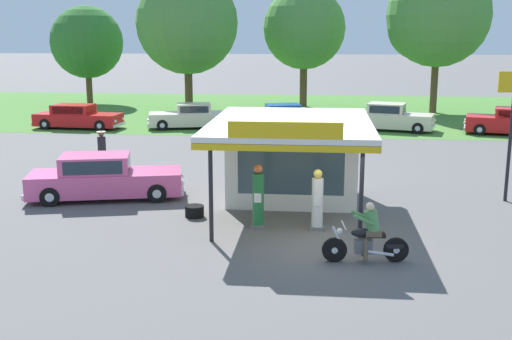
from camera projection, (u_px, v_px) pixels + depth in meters
name	position (u px, v px, depth m)	size (l,w,h in m)	color
ground_plane	(324.00, 244.00, 17.60)	(300.00, 300.00, 0.00)	#5B5959
grass_verge_strip	(322.00, 111.00, 46.75)	(120.00, 24.00, 0.01)	#477A33
service_station_kiosk	(292.00, 152.00, 21.45)	(5.02, 6.97, 3.47)	silver
gas_pump_nearside	(258.00, 199.00, 18.88)	(0.44, 0.44, 1.94)	slate
gas_pump_offside	(317.00, 202.00, 18.72)	(0.44, 0.44, 1.83)	slate
motorcycle_with_rider	(367.00, 237.00, 16.08)	(2.22, 0.70, 1.58)	black
featured_classic_sedan	(104.00, 179.00, 22.24)	(5.67, 2.95, 1.57)	#E55993
parked_car_back_row_far_right	(511.00, 122.00, 36.09)	(5.37, 3.05, 1.52)	red
parked_car_back_row_centre	(391.00, 118.00, 37.64)	(5.14, 3.01, 1.61)	beige
parked_car_back_row_centre_right	(191.00, 117.00, 38.54)	(5.38, 2.94, 1.49)	beige
parked_car_back_row_centre_left	(77.00, 117.00, 38.42)	(5.47, 2.20, 1.45)	red
parked_car_second_row_spare	(288.00, 119.00, 37.30)	(5.19, 2.89, 1.60)	#19479E
bystander_chatting_near_pumps	(102.00, 150.00, 26.40)	(0.38, 0.38, 1.74)	brown
tree_oak_far_right	(85.00, 44.00, 50.74)	(5.77, 5.77, 7.83)	brown
tree_oak_distant_spare	(189.00, 26.00, 45.72)	(7.38, 7.38, 10.07)	brown
tree_oak_left	(434.00, 18.00, 44.90)	(7.28, 7.28, 10.54)	brown
tree_oak_centre	(304.00, 28.00, 48.71)	(6.33, 6.33, 9.21)	brown
spare_tire_stack	(195.00, 211.00, 20.13)	(0.60, 0.60, 0.36)	black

